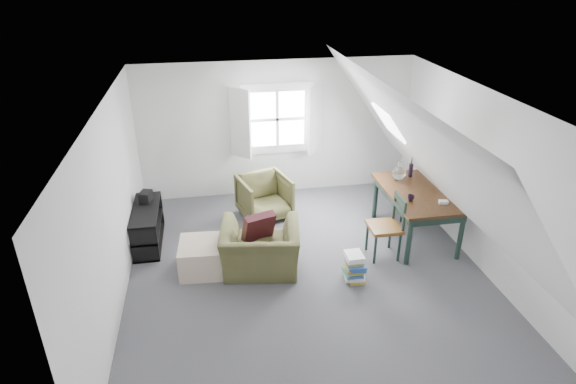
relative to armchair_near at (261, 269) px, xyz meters
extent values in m
plane|color=#4C4C51|center=(0.64, -0.19, 0.00)|extent=(5.50, 5.50, 0.00)
plane|color=white|center=(0.64, -0.19, 2.50)|extent=(5.50, 5.50, 0.00)
plane|color=silver|center=(0.64, 2.56, 1.25)|extent=(5.00, 0.00, 5.00)
plane|color=silver|center=(0.64, -2.94, 1.25)|extent=(5.00, 0.00, 5.00)
plane|color=silver|center=(-1.86, -0.19, 1.25)|extent=(0.00, 5.50, 5.50)
plane|color=silver|center=(3.14, -0.19, 1.25)|extent=(0.00, 5.50, 5.50)
plane|color=white|center=(-0.91, -0.19, 1.78)|extent=(3.19, 5.50, 4.48)
plane|color=white|center=(2.19, -0.19, 1.78)|extent=(3.19, 5.50, 4.48)
cube|color=white|center=(0.64, 2.54, 1.45)|extent=(1.30, 0.04, 1.30)
cube|color=white|center=(-0.04, 2.38, 1.45)|extent=(0.35, 0.35, 1.25)
cube|color=white|center=(1.32, 2.38, 1.45)|extent=(0.35, 0.35, 1.25)
cube|color=white|center=(0.64, 2.53, 1.45)|extent=(1.00, 0.02, 1.00)
cube|color=white|center=(0.64, 2.51, 1.45)|extent=(1.08, 0.04, 0.05)
cube|color=white|center=(0.64, 2.51, 1.45)|extent=(0.05, 0.04, 1.08)
cube|color=white|center=(2.19, 1.11, 1.75)|extent=(0.35, 0.75, 0.47)
imported|color=#474725|center=(0.00, 0.00, 0.00)|extent=(1.22, 1.10, 0.71)
imported|color=#474725|center=(0.26, 1.58, 0.00)|extent=(0.99, 1.00, 0.74)
cube|color=#3C1018|center=(0.00, 0.15, 0.62)|extent=(0.51, 0.40, 0.47)
cube|color=#C3A791|center=(-0.81, 0.14, 0.22)|extent=(0.70, 0.70, 0.44)
cube|color=#321C0D|center=(2.53, 0.50, 0.79)|extent=(0.97, 1.62, 0.04)
cube|color=#1B2E27|center=(2.53, 0.50, 0.70)|extent=(0.87, 1.51, 0.13)
cylinder|color=#1B2E27|center=(2.13, -0.22, 0.38)|extent=(0.08, 0.08, 0.77)
cylinder|color=#1B2E27|center=(2.93, -0.22, 0.38)|extent=(0.08, 0.08, 0.77)
cylinder|color=#1B2E27|center=(2.13, 1.23, 0.38)|extent=(0.08, 0.08, 0.77)
cylinder|color=#1B2E27|center=(2.93, 1.23, 0.38)|extent=(0.08, 0.08, 0.77)
sphere|color=silver|center=(2.38, 0.95, 0.93)|extent=(0.23, 0.23, 0.23)
cylinder|color=silver|center=(2.38, 0.95, 1.08)|extent=(0.07, 0.07, 0.12)
cylinder|color=black|center=(2.63, 1.05, 0.92)|extent=(0.07, 0.07, 0.22)
cylinder|color=#3F2D1E|center=(2.63, 1.05, 1.17)|extent=(0.03, 0.05, 0.40)
cylinder|color=#3F2D1E|center=(2.65, 1.06, 1.17)|extent=(0.04, 0.05, 0.40)
cylinder|color=#3F2D1E|center=(2.62, 1.04, 1.17)|extent=(0.05, 0.07, 0.39)
imported|color=black|center=(2.28, 0.20, 0.81)|extent=(0.11, 0.11, 0.10)
cube|color=white|center=(2.73, 0.05, 0.83)|extent=(0.15, 0.11, 0.04)
cube|color=brown|center=(2.68, 1.14, 0.40)|extent=(0.37, 0.37, 0.04)
cylinder|color=#1B2E27|center=(2.83, 1.29, 0.19)|extent=(0.03, 0.03, 0.38)
cylinder|color=#1B2E27|center=(2.83, 0.99, 0.19)|extent=(0.03, 0.03, 0.38)
cylinder|color=#1B2E27|center=(2.53, 1.29, 0.19)|extent=(0.03, 0.03, 0.38)
cylinder|color=#1B2E27|center=(2.53, 0.99, 0.19)|extent=(0.03, 0.03, 0.38)
cylinder|color=#1B2E27|center=(2.83, 0.97, 0.59)|extent=(0.03, 0.03, 0.40)
cylinder|color=#1B2E27|center=(2.53, 0.97, 0.59)|extent=(0.03, 0.03, 0.40)
cube|color=#1B2E27|center=(2.68, 0.97, 0.75)|extent=(0.30, 0.03, 0.07)
cube|color=#1B2E27|center=(2.68, 0.97, 0.63)|extent=(0.30, 0.03, 0.05)
cube|color=brown|center=(1.85, 0.06, 0.49)|extent=(0.46, 0.46, 0.05)
cylinder|color=#1B2E27|center=(1.67, 0.24, 0.23)|extent=(0.04, 0.04, 0.47)
cylinder|color=#1B2E27|center=(2.04, 0.24, 0.23)|extent=(0.04, 0.04, 0.47)
cylinder|color=#1B2E27|center=(1.67, -0.13, 0.23)|extent=(0.04, 0.04, 0.47)
cylinder|color=#1B2E27|center=(2.04, -0.13, 0.23)|extent=(0.04, 0.04, 0.47)
cylinder|color=#1B2E27|center=(2.06, 0.24, 0.73)|extent=(0.04, 0.04, 0.49)
cylinder|color=#1B2E27|center=(2.06, -0.13, 0.73)|extent=(0.04, 0.04, 0.49)
cube|color=#1B2E27|center=(2.06, 0.06, 0.93)|extent=(0.03, 0.37, 0.09)
cube|color=#1B2E27|center=(2.06, 0.06, 0.79)|extent=(0.03, 0.37, 0.07)
cube|color=black|center=(-1.65, 1.05, 0.01)|extent=(0.39, 1.18, 0.03)
cube|color=black|center=(-1.65, 1.05, 0.29)|extent=(0.39, 1.18, 0.03)
cube|color=black|center=(-1.65, 1.05, 0.59)|extent=(0.39, 1.18, 0.03)
cube|color=black|center=(-1.65, 0.47, 0.29)|extent=(0.39, 0.03, 0.59)
cube|color=black|center=(-1.65, 1.62, 0.29)|extent=(0.39, 0.03, 0.59)
cube|color=#264C99|center=(-1.65, 0.70, 0.12)|extent=(0.18, 0.20, 0.22)
cube|color=red|center=(-1.65, 1.14, 0.12)|extent=(0.18, 0.24, 0.22)
cube|color=white|center=(-1.65, 0.85, 0.41)|extent=(0.18, 0.22, 0.20)
cube|color=black|center=(-1.65, 1.30, 0.68)|extent=(0.21, 0.26, 0.18)
cube|color=#B29933|center=(1.27, -0.47, 0.02)|extent=(0.22, 0.29, 0.04)
cube|color=white|center=(1.24, -0.45, 0.05)|extent=(0.28, 0.31, 0.03)
cube|color=white|center=(1.28, -0.47, 0.09)|extent=(0.23, 0.31, 0.04)
cube|color=#337F4C|center=(1.23, -0.47, 0.12)|extent=(0.23, 0.29, 0.03)
cube|color=#264C99|center=(1.25, -0.49, 0.15)|extent=(0.25, 0.32, 0.03)
cube|color=#B29933|center=(1.25, -0.46, 0.17)|extent=(0.22, 0.29, 0.03)
cube|color=#B29933|center=(1.26, -0.45, 0.20)|extent=(0.25, 0.31, 0.04)
cube|color=#264C99|center=(1.28, -0.49, 0.24)|extent=(0.25, 0.32, 0.04)
cube|color=#264C99|center=(1.26, -0.49, 0.28)|extent=(0.26, 0.31, 0.03)
cube|color=#B29933|center=(1.25, -0.43, 0.31)|extent=(0.23, 0.29, 0.04)
cube|color=white|center=(1.24, -0.44, 0.35)|extent=(0.24, 0.27, 0.04)
cube|color=white|center=(1.25, -0.44, 0.39)|extent=(0.24, 0.28, 0.03)
camera|label=1|loc=(-0.61, -5.76, 4.07)|focal=30.00mm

